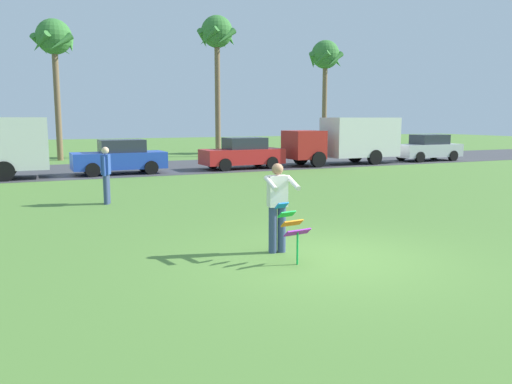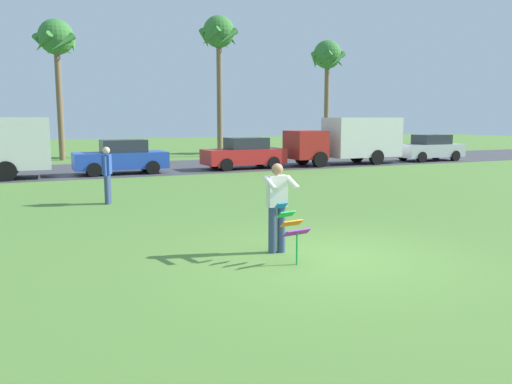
{
  "view_description": "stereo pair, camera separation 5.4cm",
  "coord_description": "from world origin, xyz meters",
  "px_view_note": "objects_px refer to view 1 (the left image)",
  "views": [
    {
      "loc": [
        -5.02,
        -7.85,
        2.57
      ],
      "look_at": [
        -0.71,
        1.78,
        1.05
      ],
      "focal_mm": 35.89,
      "sensor_mm": 36.0,
      "label": 1
    },
    {
      "loc": [
        -4.97,
        -7.87,
        2.57
      ],
      "look_at": [
        -0.71,
        1.78,
        1.05
      ],
      "focal_mm": 35.89,
      "sensor_mm": 36.0,
      "label": 2
    }
  ],
  "objects_px": {
    "parked_car_silver": "(428,148)",
    "parked_truck_red_cab": "(348,139)",
    "parked_car_blue": "(120,158)",
    "palm_tree_centre_far": "(217,38)",
    "parked_car_red": "(243,154)",
    "person_walker_near": "(106,173)",
    "palm_tree_right_near": "(54,43)",
    "palm_tree_far_left": "(325,59)",
    "kite_held": "(292,225)",
    "person_kite_flyer": "(278,204)"
  },
  "relations": [
    {
      "from": "parked_car_silver",
      "to": "parked_car_blue",
      "type": "bearing_deg",
      "value": 180.0
    },
    {
      "from": "palm_tree_far_left",
      "to": "person_walker_near",
      "type": "bearing_deg",
      "value": -136.15
    },
    {
      "from": "person_kite_flyer",
      "to": "parked_car_blue",
      "type": "bearing_deg",
      "value": 91.48
    },
    {
      "from": "kite_held",
      "to": "parked_car_blue",
      "type": "distance_m",
      "value": 16.34
    },
    {
      "from": "kite_held",
      "to": "parked_car_silver",
      "type": "height_order",
      "value": "parked_car_silver"
    },
    {
      "from": "parked_car_blue",
      "to": "parked_car_red",
      "type": "height_order",
      "value": "same"
    },
    {
      "from": "parked_car_blue",
      "to": "parked_car_silver",
      "type": "relative_size",
      "value": 1.0
    },
    {
      "from": "parked_truck_red_cab",
      "to": "parked_car_blue",
      "type": "bearing_deg",
      "value": 180.0
    },
    {
      "from": "parked_car_red",
      "to": "palm_tree_far_left",
      "type": "distance_m",
      "value": 15.65
    },
    {
      "from": "palm_tree_far_left",
      "to": "palm_tree_centre_far",
      "type": "bearing_deg",
      "value": -175.04
    },
    {
      "from": "palm_tree_right_near",
      "to": "person_walker_near",
      "type": "relative_size",
      "value": 4.9
    },
    {
      "from": "palm_tree_centre_far",
      "to": "person_walker_near",
      "type": "distance_m",
      "value": 20.98
    },
    {
      "from": "person_kite_flyer",
      "to": "kite_held",
      "type": "bearing_deg",
      "value": -95.49
    },
    {
      "from": "person_kite_flyer",
      "to": "person_walker_near",
      "type": "relative_size",
      "value": 1.0
    },
    {
      "from": "parked_truck_red_cab",
      "to": "parked_car_silver",
      "type": "bearing_deg",
      "value": 0.01
    },
    {
      "from": "parked_car_blue",
      "to": "palm_tree_far_left",
      "type": "distance_m",
      "value": 20.41
    },
    {
      "from": "person_kite_flyer",
      "to": "person_walker_near",
      "type": "xyz_separation_m",
      "value": [
        -2.18,
        7.22,
        -0.02
      ]
    },
    {
      "from": "parked_truck_red_cab",
      "to": "palm_tree_right_near",
      "type": "bearing_deg",
      "value": 146.76
    },
    {
      "from": "person_walker_near",
      "to": "parked_car_red",
      "type": "bearing_deg",
      "value": 46.52
    },
    {
      "from": "parked_car_red",
      "to": "palm_tree_centre_far",
      "type": "relative_size",
      "value": 0.46
    },
    {
      "from": "kite_held",
      "to": "parked_car_red",
      "type": "bearing_deg",
      "value": 70.25
    },
    {
      "from": "palm_tree_far_left",
      "to": "parked_car_red",
      "type": "bearing_deg",
      "value": -138.3
    },
    {
      "from": "parked_car_silver",
      "to": "palm_tree_far_left",
      "type": "height_order",
      "value": "palm_tree_far_left"
    },
    {
      "from": "kite_held",
      "to": "parked_car_red",
      "type": "distance_m",
      "value": 17.36
    },
    {
      "from": "parked_car_red",
      "to": "parked_car_silver",
      "type": "relative_size",
      "value": 1.01
    },
    {
      "from": "parked_car_silver",
      "to": "person_walker_near",
      "type": "distance_m",
      "value": 21.89
    },
    {
      "from": "palm_tree_centre_far",
      "to": "palm_tree_far_left",
      "type": "distance_m",
      "value": 8.97
    },
    {
      "from": "person_kite_flyer",
      "to": "parked_car_silver",
      "type": "xyz_separation_m",
      "value": [
        18.04,
        15.63,
        -0.18
      ]
    },
    {
      "from": "person_kite_flyer",
      "to": "parked_truck_red_cab",
      "type": "distance_m",
      "value": 19.84
    },
    {
      "from": "person_kite_flyer",
      "to": "parked_car_blue",
      "type": "relative_size",
      "value": 0.41
    },
    {
      "from": "palm_tree_right_near",
      "to": "parked_truck_red_cab",
      "type": "bearing_deg",
      "value": -33.24
    },
    {
      "from": "parked_car_silver",
      "to": "palm_tree_centre_far",
      "type": "height_order",
      "value": "palm_tree_centre_far"
    },
    {
      "from": "parked_truck_red_cab",
      "to": "person_walker_near",
      "type": "bearing_deg",
      "value": -149.72
    },
    {
      "from": "person_kite_flyer",
      "to": "parked_car_blue",
      "type": "xyz_separation_m",
      "value": [
        -0.4,
        15.63,
        -0.18
      ]
    },
    {
      "from": "palm_tree_centre_far",
      "to": "parked_car_silver",
      "type": "bearing_deg",
      "value": -40.21
    },
    {
      "from": "person_kite_flyer",
      "to": "kite_held",
      "type": "xyz_separation_m",
      "value": [
        -0.07,
        -0.71,
        -0.26
      ]
    },
    {
      "from": "parked_car_silver",
      "to": "palm_tree_far_left",
      "type": "xyz_separation_m",
      "value": [
        -1.51,
        9.56,
        6.19
      ]
    },
    {
      "from": "parked_car_blue",
      "to": "palm_tree_centre_far",
      "type": "xyz_separation_m",
      "value": [
        8.04,
        8.79,
        7.07
      ]
    },
    {
      "from": "parked_car_red",
      "to": "person_walker_near",
      "type": "xyz_separation_m",
      "value": [
        -7.97,
        -8.41,
        0.16
      ]
    },
    {
      "from": "kite_held",
      "to": "person_walker_near",
      "type": "relative_size",
      "value": 0.61
    },
    {
      "from": "person_kite_flyer",
      "to": "palm_tree_far_left",
      "type": "distance_m",
      "value": 30.72
    },
    {
      "from": "parked_car_red",
      "to": "parked_car_blue",
      "type": "bearing_deg",
      "value": -179.99
    },
    {
      "from": "kite_held",
      "to": "parked_car_blue",
      "type": "relative_size",
      "value": 0.25
    },
    {
      "from": "person_kite_flyer",
      "to": "parked_car_blue",
      "type": "height_order",
      "value": "person_kite_flyer"
    },
    {
      "from": "parked_car_blue",
      "to": "palm_tree_right_near",
      "type": "xyz_separation_m",
      "value": [
        -2.05,
        9.61,
        6.29
      ]
    },
    {
      "from": "parked_truck_red_cab",
      "to": "palm_tree_far_left",
      "type": "relative_size",
      "value": 0.8
    },
    {
      "from": "person_walker_near",
      "to": "kite_held",
      "type": "bearing_deg",
      "value": -75.11
    },
    {
      "from": "palm_tree_far_left",
      "to": "person_walker_near",
      "type": "xyz_separation_m",
      "value": [
        -18.71,
        -17.97,
        -6.03
      ]
    },
    {
      "from": "kite_held",
      "to": "parked_car_red",
      "type": "xyz_separation_m",
      "value": [
        5.87,
        16.34,
        0.08
      ]
    },
    {
      "from": "parked_car_silver",
      "to": "parked_truck_red_cab",
      "type": "bearing_deg",
      "value": -179.99
    }
  ]
}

